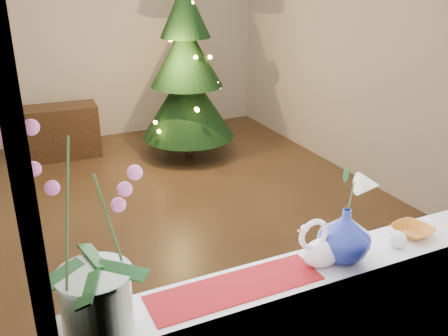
# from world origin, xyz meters

# --- Properties ---
(ground) EXTENTS (5.00, 5.00, 0.00)m
(ground) POSITION_xyz_m (0.00, 0.00, 0.00)
(ground) COLOR #382517
(ground) RESTS_ON ground
(wall_back) EXTENTS (4.50, 0.10, 2.70)m
(wall_back) POSITION_xyz_m (0.00, 2.50, 1.35)
(wall_back) COLOR beige
(wall_back) RESTS_ON ground
(wall_front) EXTENTS (4.50, 0.10, 2.70)m
(wall_front) POSITION_xyz_m (0.00, -2.50, 1.35)
(wall_front) COLOR beige
(wall_front) RESTS_ON ground
(wall_right) EXTENTS (0.10, 5.00, 2.70)m
(wall_right) POSITION_xyz_m (2.25, 0.00, 1.35)
(wall_right) COLOR beige
(wall_right) RESTS_ON ground
(windowsill) EXTENTS (2.20, 0.26, 0.04)m
(windowsill) POSITION_xyz_m (0.00, -2.37, 0.90)
(windowsill) COLOR white
(windowsill) RESTS_ON window_apron
(window_frame) EXTENTS (2.22, 0.06, 1.60)m
(window_frame) POSITION_xyz_m (0.00, -2.47, 1.70)
(window_frame) COLOR white
(window_frame) RESTS_ON windowsill
(runner) EXTENTS (0.70, 0.20, 0.01)m
(runner) POSITION_xyz_m (-0.38, -2.37, 0.92)
(runner) COLOR maroon
(runner) RESTS_ON windowsill
(orchid_pot) EXTENTS (0.31, 0.31, 0.76)m
(orchid_pot) POSITION_xyz_m (-0.91, -2.38, 1.30)
(orchid_pot) COLOR beige
(orchid_pot) RESTS_ON windowsill
(swan) EXTENTS (0.25, 0.12, 0.21)m
(swan) POSITION_xyz_m (0.02, -2.38, 1.03)
(swan) COLOR white
(swan) RESTS_ON windowsill
(blue_vase) EXTENTS (0.29, 0.29, 0.27)m
(blue_vase) POSITION_xyz_m (0.13, -2.37, 1.05)
(blue_vase) COLOR navy
(blue_vase) RESTS_ON windowsill
(lily) EXTENTS (0.15, 0.08, 0.20)m
(lily) POSITION_xyz_m (0.13, -2.37, 1.29)
(lily) COLOR silver
(lily) RESTS_ON blue_vase
(paperweight) EXTENTS (0.10, 0.10, 0.08)m
(paperweight) POSITION_xyz_m (0.41, -2.40, 0.96)
(paperweight) COLOR silver
(paperweight) RESTS_ON windowsill
(amber_dish) EXTENTS (0.18, 0.18, 0.04)m
(amber_dish) POSITION_xyz_m (0.55, -2.35, 0.94)
(amber_dish) COLOR #AB5E15
(amber_dish) RESTS_ON windowsill
(xmas_tree) EXTENTS (1.30, 1.30, 1.95)m
(xmas_tree) POSITION_xyz_m (0.88, 1.39, 0.97)
(xmas_tree) COLOR black
(xmas_tree) RESTS_ON ground
(side_table) EXTENTS (0.83, 0.45, 0.60)m
(side_table) POSITION_xyz_m (-0.45, 1.93, 0.30)
(side_table) COLOR black
(side_table) RESTS_ON ground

